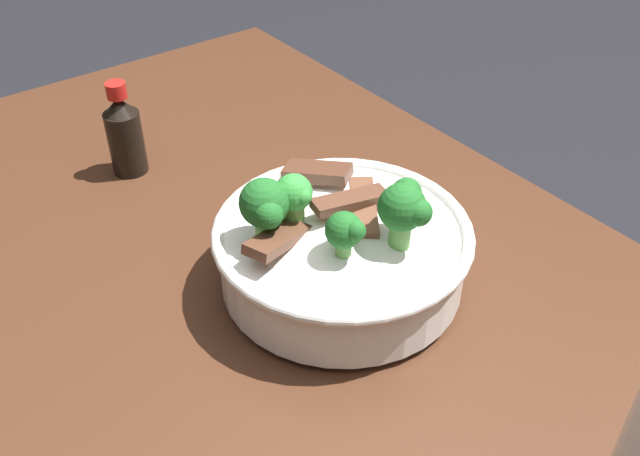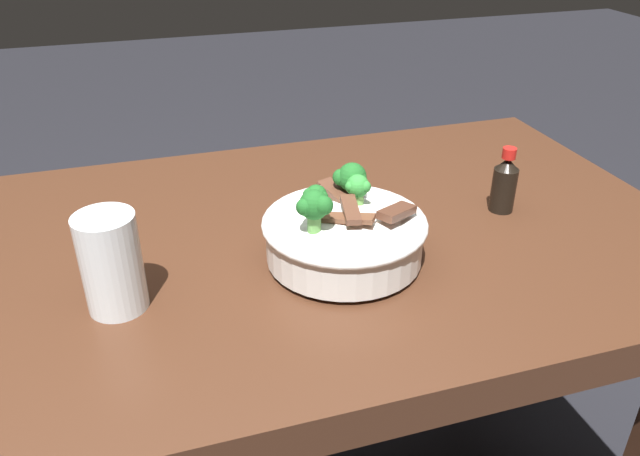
{
  "view_description": "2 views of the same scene",
  "coord_description": "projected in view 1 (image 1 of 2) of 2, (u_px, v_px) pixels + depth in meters",
  "views": [
    {
      "loc": [
        0.22,
        -0.23,
        1.24
      ],
      "look_at": [
        -0.2,
        0.09,
        0.83
      ],
      "focal_mm": 39.64,
      "sensor_mm": 36.0,
      "label": 1
    },
    {
      "loc": [
        0.09,
        0.84,
        1.29
      ],
      "look_at": [
        -0.14,
        0.1,
        0.84
      ],
      "focal_mm": 35.04,
      "sensor_mm": 36.0,
      "label": 2
    }
  ],
  "objects": [
    {
      "name": "rice_bowl",
      "position": [
        341.0,
        247.0,
        0.66
      ],
      "size": [
        0.24,
        0.24,
        0.14
      ],
      "color": "white",
      "rests_on": "dining_table"
    },
    {
      "name": "soy_sauce_bottle",
      "position": [
        125.0,
        134.0,
        0.82
      ],
      "size": [
        0.04,
        0.04,
        0.12
      ],
      "color": "black",
      "rests_on": "dining_table"
    }
  ]
}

